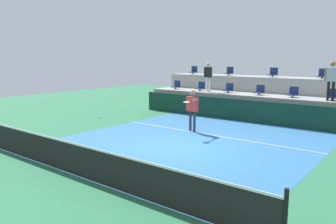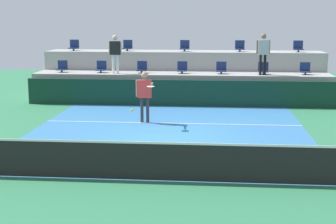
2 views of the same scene
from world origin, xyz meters
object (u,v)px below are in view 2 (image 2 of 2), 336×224
stadium_chair_upper_far_left (74,46)px  stadium_chair_lower_left (101,68)px  stadium_chair_lower_mid_left (142,68)px  spectator_in_grey (115,50)px  spectator_leaning_on_rail (263,50)px  stadium_chair_upper_left (128,46)px  stadium_chair_upper_far_right (298,47)px  stadium_chair_lower_right (263,69)px  stadium_chair_upper_right (240,47)px  stadium_chair_lower_far_right (305,69)px  stadium_chair_lower_far_left (62,67)px  stadium_chair_upper_center (185,47)px  tennis_player (145,91)px  tennis_ball (132,110)px  stadium_chair_lower_mid_right (221,69)px  stadium_chair_lower_center (182,68)px

stadium_chair_upper_far_left → stadium_chair_lower_left: bearing=-46.4°
stadium_chair_lower_mid_left → spectator_in_grey: (-1.11, -0.38, 0.79)m
stadium_chair_lower_left → spectator_leaning_on_rail: (7.08, -0.38, 0.86)m
stadium_chair_upper_left → stadium_chair_upper_far_right: bearing=0.0°
spectator_in_grey → stadium_chair_upper_left: bearing=85.5°
stadium_chair_lower_mid_left → stadium_chair_upper_far_left: size_ratio=1.00×
stadium_chair_lower_left → stadium_chair_upper_far_left: bearing=133.6°
stadium_chair_lower_mid_left → stadium_chair_lower_right: same height
stadium_chair_upper_right → spectator_in_grey: bearing=-158.3°
stadium_chair_lower_far_right → stadium_chair_lower_far_left: bearing=180.0°
stadium_chair_lower_right → stadium_chair_upper_center: size_ratio=1.00×
stadium_chair_lower_left → stadium_chair_lower_far_right: bearing=0.0°
tennis_player → stadium_chair_upper_left: bearing=104.7°
stadium_chair_upper_left → stadium_chair_upper_far_right: same height
stadium_chair_lower_right → stadium_chair_upper_right: size_ratio=1.00×
stadium_chair_upper_left → spectator_leaning_on_rail: bearing=-19.4°
stadium_chair_lower_far_left → stadium_chair_lower_left: size_ratio=1.00×
stadium_chair_lower_mid_left → tennis_ball: 10.34m
stadium_chair_upper_far_right → spectator_in_grey: (-8.17, -2.18, -0.06)m
stadium_chair_upper_left → tennis_player: size_ratio=0.29×
stadium_chair_lower_left → stadium_chair_upper_far_right: stadium_chair_upper_far_right is taller
stadium_chair_lower_mid_right → stadium_chair_lower_right: (1.81, 0.00, 0.00)m
tennis_ball → stadium_chair_lower_center: bearing=86.9°
stadium_chair_upper_center → stadium_chair_upper_right: 2.58m
stadium_chair_lower_center → stadium_chair_lower_mid_right: (1.71, 0.00, 0.00)m
stadium_chair_lower_far_left → stadium_chair_lower_far_right: bearing=0.0°
stadium_chair_upper_far_right → stadium_chair_lower_mid_left: bearing=-165.7°
stadium_chair_lower_left → tennis_ball: (3.07, -10.27, -0.01)m
stadium_chair_lower_mid_left → stadium_chair_upper_far_right: stadium_chair_upper_far_right is taller
stadium_chair_lower_far_left → stadium_chair_lower_far_right: same height
stadium_chair_lower_center → stadium_chair_upper_center: stadium_chair_upper_center is taller
stadium_chair_lower_center → stadium_chair_lower_mid_left: bearing=180.0°
stadium_chair_lower_mid_right → spectator_leaning_on_rail: 1.98m
stadium_chair_lower_left → tennis_ball: 10.72m
stadium_chair_upper_far_left → stadium_chair_upper_far_right: same height
stadium_chair_lower_mid_right → stadium_chair_upper_far_left: stadium_chair_upper_far_left is taller
stadium_chair_upper_far_left → stadium_chair_lower_mid_right: bearing=-14.3°
stadium_chair_lower_far_right → stadium_chair_upper_center: (-5.31, 1.80, 0.85)m
stadium_chair_lower_right → stadium_chair_upper_center: stadium_chair_upper_center is taller
stadium_chair_lower_far_left → spectator_leaning_on_rail: spectator_leaning_on_rail is taller
spectator_leaning_on_rail → tennis_ball: (-4.02, -9.88, -0.86)m
stadium_chair_upper_far_left → stadium_chair_upper_left: size_ratio=1.00×
stadium_chair_upper_right → tennis_ball: (-3.14, -12.07, -0.86)m
stadium_chair_lower_right → spectator_in_grey: bearing=-176.6°
stadium_chair_lower_left → spectator_leaning_on_rail: spectator_leaning_on_rail is taller
stadium_chair_upper_right → spectator_leaning_on_rail: (0.88, -2.18, 0.01)m
stadium_chair_lower_mid_left → stadium_chair_lower_far_right: same height
spectator_in_grey → spectator_leaning_on_rail: (6.36, -0.00, 0.06)m
stadium_chair_lower_mid_left → tennis_ball: bearing=-83.2°
stadium_chair_upper_far_left → tennis_player: size_ratio=0.29×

